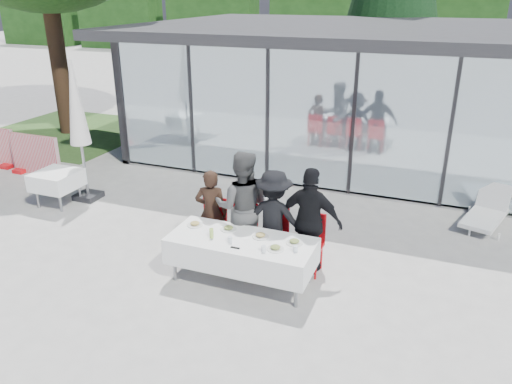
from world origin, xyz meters
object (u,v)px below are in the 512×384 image
diner_a (211,212)px  folded_eyeglasses (235,248)px  dining_table (241,251)px  plate_extra (275,248)px  diner_chair_c (274,234)px  plate_c (261,236)px  diner_d (310,221)px  diner_b (242,207)px  spare_table_left (57,180)px  juice_bottle (211,233)px  lounger (487,211)px  diner_chair_b (243,228)px  diner_chair_d (310,240)px  plate_d (294,242)px  plate_b (229,228)px  diner_chair_a (213,223)px  diner_c (274,219)px  market_umbrella (77,112)px  plate_a (195,224)px

diner_a → folded_eyeglasses: diner_a is taller
dining_table → folded_eyeglasses: bearing=-84.1°
dining_table → plate_extra: bearing=-12.0°
diner_chair_c → plate_c: (-0.02, -0.59, 0.24)m
diner_chair_c → folded_eyeglasses: size_ratio=6.96×
dining_table → diner_d: (0.89, 0.71, 0.35)m
diner_b → spare_table_left: diner_b is taller
juice_bottle → lounger: size_ratio=0.11×
diner_chair_b → juice_bottle: diner_chair_b is taller
diner_chair_d → spare_table_left: diner_chair_d is taller
diner_a → plate_d: (1.66, -0.55, 0.02)m
diner_chair_c → plate_d: size_ratio=3.81×
diner_d → diner_chair_c: bearing=-0.3°
diner_b → diner_chair_b: 0.42m
diner_chair_b → folded_eyeglasses: diner_chair_b is taller
diner_a → plate_extra: bearing=134.8°
dining_table → plate_b: bearing=145.4°
diner_d → diner_chair_a: bearing=2.1°
dining_table → diner_c: size_ratio=1.37×
diner_d → diner_b: bearing=3.4°
diner_chair_c → market_umbrella: bearing=166.7°
diner_chair_c → plate_extra: diner_chair_c is taller
lounger → diner_chair_d: bearing=-133.1°
diner_c → diner_d: size_ratio=0.93×
diner_a → folded_eyeglasses: 1.35m
folded_eyeglasses → plate_b: bearing=123.4°
lounger → juice_bottle: bearing=-136.8°
diner_chair_d → juice_bottle: bearing=-146.4°
spare_table_left → diner_chair_d: bearing=-6.3°
diner_chair_a → diner_chair_d: bearing=0.0°
dining_table → plate_extra: size_ratio=8.83×
dining_table → diner_chair_b: bearing=110.7°
plate_c → lounger: 4.95m
diner_chair_c → diner_chair_d: 0.62m
diner_c → diner_a: bearing=-5.4°
diner_b → diner_d: 1.17m
diner_chair_b → plate_extra: diner_chair_b is taller
spare_table_left → diner_c: bearing=-7.5°
diner_chair_a → plate_d: size_ratio=3.81×
diner_d → diner_a: bearing=3.4°
diner_c → plate_b: size_ratio=6.47×
dining_table → diner_b: bearing=111.7°
plate_c → lounger: size_ratio=0.18×
plate_c → diner_chair_b: bearing=132.4°
diner_a → diner_chair_b: 0.62m
diner_chair_b → plate_a: (-0.60, -0.59, 0.24)m
dining_table → diner_b: size_ratio=1.18×
diner_b → diner_chair_d: size_ratio=1.96×
diner_a → plate_c: size_ratio=5.94×
diner_chair_a → spare_table_left: 4.02m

